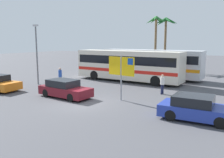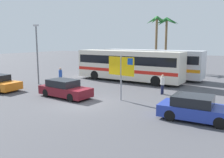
{
  "view_description": "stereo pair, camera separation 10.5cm",
  "coord_description": "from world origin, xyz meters",
  "px_view_note": "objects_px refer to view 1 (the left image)",
  "views": [
    {
      "loc": [
        10.27,
        -12.61,
        4.25
      ],
      "look_at": [
        0.57,
        2.92,
        1.3
      ],
      "focal_mm": 38.67,
      "sensor_mm": 36.0,
      "label": 1
    },
    {
      "loc": [
        10.36,
        -12.55,
        4.25
      ],
      "look_at": [
        0.57,
        2.92,
        1.3
      ],
      "focal_mm": 38.67,
      "sensor_mm": 36.0,
      "label": 2
    }
  ],
  "objects_px": {
    "bus_front_coach": "(128,64)",
    "pedestrian_near_sign": "(162,83)",
    "car_maroon": "(65,89)",
    "bus_rear_coach": "(151,62)",
    "car_blue": "(196,108)",
    "ferry_sign": "(122,68)",
    "pedestrian_crossing_lot": "(60,75)"
  },
  "relations": [
    {
      "from": "bus_front_coach",
      "to": "pedestrian_near_sign",
      "type": "height_order",
      "value": "bus_front_coach"
    },
    {
      "from": "car_maroon",
      "to": "pedestrian_near_sign",
      "type": "distance_m",
      "value": 7.63
    },
    {
      "from": "bus_rear_coach",
      "to": "car_blue",
      "type": "height_order",
      "value": "bus_rear_coach"
    },
    {
      "from": "ferry_sign",
      "to": "pedestrian_near_sign",
      "type": "bearing_deg",
      "value": 70.12
    },
    {
      "from": "bus_front_coach",
      "to": "car_maroon",
      "type": "xyz_separation_m",
      "value": [
        -0.63,
        -8.85,
        -1.15
      ]
    },
    {
      "from": "car_blue",
      "to": "pedestrian_crossing_lot",
      "type": "bearing_deg",
      "value": 162.35
    },
    {
      "from": "car_blue",
      "to": "pedestrian_crossing_lot",
      "type": "relative_size",
      "value": 2.37
    },
    {
      "from": "pedestrian_near_sign",
      "to": "bus_rear_coach",
      "type": "bearing_deg",
      "value": -45.32
    },
    {
      "from": "car_maroon",
      "to": "pedestrian_crossing_lot",
      "type": "bearing_deg",
      "value": 140.64
    },
    {
      "from": "ferry_sign",
      "to": "car_blue",
      "type": "distance_m",
      "value": 6.0
    },
    {
      "from": "car_maroon",
      "to": "car_blue",
      "type": "height_order",
      "value": "same"
    },
    {
      "from": "ferry_sign",
      "to": "car_maroon",
      "type": "relative_size",
      "value": 0.75
    },
    {
      "from": "bus_front_coach",
      "to": "ferry_sign",
      "type": "relative_size",
      "value": 3.54
    },
    {
      "from": "bus_rear_coach",
      "to": "car_blue",
      "type": "relative_size",
      "value": 2.81
    },
    {
      "from": "pedestrian_near_sign",
      "to": "bus_front_coach",
      "type": "bearing_deg",
      "value": -21.76
    },
    {
      "from": "ferry_sign",
      "to": "car_blue",
      "type": "height_order",
      "value": "ferry_sign"
    },
    {
      "from": "bus_front_coach",
      "to": "bus_rear_coach",
      "type": "xyz_separation_m",
      "value": [
        1.12,
        3.36,
        0.0
      ]
    },
    {
      "from": "bus_front_coach",
      "to": "pedestrian_crossing_lot",
      "type": "bearing_deg",
      "value": -127.47
    },
    {
      "from": "bus_rear_coach",
      "to": "pedestrian_near_sign",
      "type": "height_order",
      "value": "bus_rear_coach"
    },
    {
      "from": "bus_rear_coach",
      "to": "car_blue",
      "type": "xyz_separation_m",
      "value": [
        7.88,
        -12.34,
        -1.15
      ]
    },
    {
      "from": "bus_rear_coach",
      "to": "pedestrian_near_sign",
      "type": "bearing_deg",
      "value": -60.77
    },
    {
      "from": "car_maroon",
      "to": "pedestrian_crossing_lot",
      "type": "height_order",
      "value": "pedestrian_crossing_lot"
    },
    {
      "from": "ferry_sign",
      "to": "bus_front_coach",
      "type": "bearing_deg",
      "value": 122.51
    },
    {
      "from": "bus_front_coach",
      "to": "car_blue",
      "type": "bearing_deg",
      "value": -44.9
    },
    {
      "from": "bus_rear_coach",
      "to": "ferry_sign",
      "type": "bearing_deg",
      "value": -77.72
    },
    {
      "from": "car_maroon",
      "to": "car_blue",
      "type": "bearing_deg",
      "value": 2.16
    },
    {
      "from": "bus_front_coach",
      "to": "pedestrian_crossing_lot",
      "type": "xyz_separation_m",
      "value": [
        -4.26,
        -5.56,
        -0.78
      ]
    },
    {
      "from": "bus_rear_coach",
      "to": "car_blue",
      "type": "bearing_deg",
      "value": -57.44
    },
    {
      "from": "car_maroon",
      "to": "pedestrian_crossing_lot",
      "type": "xyz_separation_m",
      "value": [
        -3.62,
        3.29,
        0.37
      ]
    },
    {
      "from": "car_maroon",
      "to": "pedestrian_crossing_lot",
      "type": "distance_m",
      "value": 4.91
    },
    {
      "from": "ferry_sign",
      "to": "pedestrian_crossing_lot",
      "type": "xyz_separation_m",
      "value": [
        -7.72,
        1.84,
        -1.32
      ]
    },
    {
      "from": "ferry_sign",
      "to": "pedestrian_crossing_lot",
      "type": "relative_size",
      "value": 1.88
    }
  ]
}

